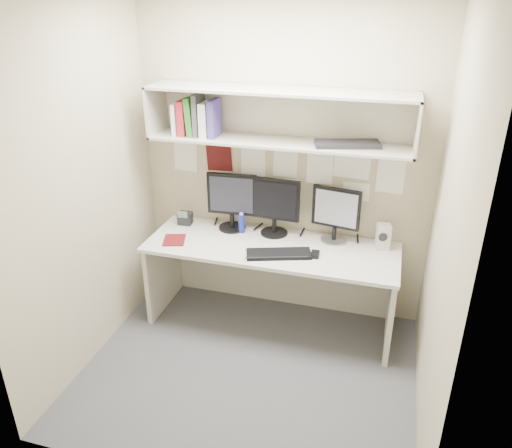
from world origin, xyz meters
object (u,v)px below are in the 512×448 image
(monitor_left, at_px, (232,199))
(speaker, at_px, (383,236))
(desk_phone, at_px, (185,218))
(keyboard, at_px, (279,254))
(monitor_center, at_px, (275,204))
(maroon_notebook, at_px, (174,240))
(monitor_right, at_px, (336,213))
(desk, at_px, (271,284))

(monitor_left, xyz_separation_m, speaker, (1.25, -0.03, -0.16))
(desk_phone, bearing_deg, keyboard, -24.74)
(monitor_center, relative_size, speaker, 2.37)
(monitor_center, xyz_separation_m, maroon_notebook, (-0.75, -0.36, -0.25))
(monitor_left, xyz_separation_m, keyboard, (0.50, -0.37, -0.25))
(speaker, bearing_deg, monitor_right, 162.01)
(monitor_left, height_order, maroon_notebook, monitor_left)
(keyboard, relative_size, speaker, 2.44)
(monitor_left, xyz_separation_m, desk_phone, (-0.42, -0.03, -0.21))
(monitor_left, xyz_separation_m, monitor_center, (0.37, 0.00, -0.00))
(monitor_right, height_order, speaker, monitor_right)
(monitor_left, height_order, keyboard, monitor_left)
(monitor_right, relative_size, desk_phone, 3.27)
(speaker, height_order, desk_phone, speaker)
(keyboard, xyz_separation_m, speaker, (0.75, 0.34, 0.09))
(desk, distance_m, maroon_notebook, 0.87)
(desk, relative_size, monitor_left, 4.12)
(desk, bearing_deg, speaker, 12.76)
(monitor_left, distance_m, monitor_right, 0.87)
(maroon_notebook, relative_size, desk_phone, 1.49)
(monitor_center, bearing_deg, desk_phone, -174.53)
(speaker, relative_size, desk_phone, 1.46)
(monitor_right, bearing_deg, desk_phone, -168.26)
(monitor_left, xyz_separation_m, monitor_right, (0.87, 0.00, -0.02))
(desk_phone, bearing_deg, monitor_left, -0.14)
(desk, height_order, monitor_center, monitor_center)
(desk, bearing_deg, monitor_left, 151.30)
(desk, distance_m, monitor_left, 0.78)
(monitor_left, height_order, desk_phone, monitor_left)
(keyboard, xyz_separation_m, desk_phone, (-0.92, 0.33, 0.04))
(maroon_notebook, bearing_deg, monitor_left, 26.04)
(keyboard, bearing_deg, monitor_left, 124.99)
(desk_phone, bearing_deg, desk, -17.43)
(speaker, bearing_deg, maroon_notebook, 177.68)
(monitor_left, bearing_deg, keyboard, -40.75)
(desk, bearing_deg, monitor_center, 98.26)
(monitor_left, height_order, monitor_right, monitor_left)
(speaker, bearing_deg, desk, 178.89)
(desk, bearing_deg, monitor_right, 25.25)
(maroon_notebook, xyz_separation_m, desk_phone, (-0.04, 0.33, 0.05))
(monitor_left, relative_size, desk_phone, 3.52)
(monitor_right, distance_m, keyboard, 0.57)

